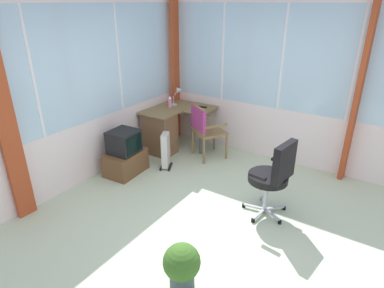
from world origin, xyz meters
name	(u,v)px	position (x,y,z in m)	size (l,w,h in m)	color
ground	(210,222)	(0.00, 0.00, -0.03)	(5.32, 5.22, 0.06)	beige
north_window_panel	(83,92)	(0.00, 2.14, 1.35)	(4.32, 0.07, 2.70)	silver
east_window_panel	(281,82)	(2.19, 0.00, 1.35)	(0.07, 4.22, 2.70)	silver
curtain_north_left	(5,119)	(-1.19, 2.06, 1.30)	(0.23, 0.07, 2.60)	#AC4322
curtain_corner	(175,72)	(2.06, 2.01, 1.30)	(0.23, 0.07, 2.60)	#AC4322
curtain_east_far	(358,96)	(2.11, -1.16, 1.30)	(0.23, 0.07, 2.60)	#AC4322
desk	(162,131)	(1.29, 1.78, 0.41)	(1.13, 1.00, 0.76)	brown
desk_lamp	(178,93)	(1.82, 1.78, 0.98)	(0.24, 0.21, 0.34)	#B2B7BC
tv_remote	(203,107)	(1.91, 1.30, 0.77)	(0.04, 0.15, 0.02)	black
spray_bottle	(170,102)	(1.60, 1.81, 0.87)	(0.06, 0.06, 0.22)	pink
wooden_armchair	(203,126)	(1.49, 1.03, 0.60)	(0.66, 0.66, 0.94)	olive
office_chair	(274,173)	(0.54, -0.59, 0.61)	(0.62, 0.57, 1.04)	#B7B7BF
tv_on_stand	(125,155)	(0.34, 1.76, 0.32)	(0.67, 0.48, 0.72)	brown
space_heater	(166,150)	(0.85, 1.35, 0.31)	(0.33, 0.27, 0.61)	silver
potted_plant	(182,265)	(-1.04, -0.30, 0.27)	(0.36, 0.36, 0.49)	#3B494C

